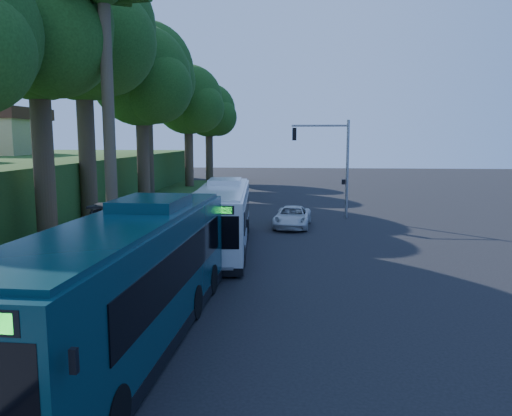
# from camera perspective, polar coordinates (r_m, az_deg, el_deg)

# --- Properties ---
(ground) EXTENTS (140.00, 140.00, 0.00)m
(ground) POSITION_cam_1_polar(r_m,az_deg,el_deg) (26.74, 1.98, -4.37)
(ground) COLOR black
(ground) RESTS_ON ground
(sidewalk) EXTENTS (4.50, 70.00, 0.12)m
(sidewalk) POSITION_cam_1_polar(r_m,az_deg,el_deg) (28.03, -13.13, -3.87)
(sidewalk) COLOR gray
(sidewalk) RESTS_ON ground
(red_curb) EXTENTS (0.25, 30.00, 0.13)m
(red_curb) POSITION_cam_1_polar(r_m,az_deg,el_deg) (23.64, -10.76, -6.00)
(red_curb) COLOR maroon
(red_curb) RESTS_ON ground
(grass_verge) EXTENTS (8.00, 70.00, 0.06)m
(grass_verge) POSITION_cam_1_polar(r_m,az_deg,el_deg) (34.67, -19.60, -1.92)
(grass_verge) COLOR #234719
(grass_verge) RESTS_ON ground
(bus_shelter) EXTENTS (3.20, 1.51, 2.55)m
(bus_shelter) POSITION_cam_1_polar(r_m,az_deg,el_deg) (25.04, -15.15, -1.29)
(bus_shelter) COLOR black
(bus_shelter) RESTS_ON ground
(stop_sign_pole) EXTENTS (0.35, 0.06, 3.17)m
(stop_sign_pole) POSITION_cam_1_polar(r_m,az_deg,el_deg) (22.41, -12.57, -1.56)
(stop_sign_pole) COLOR gray
(stop_sign_pole) RESTS_ON ground
(traffic_signal_pole) EXTENTS (4.10, 0.30, 7.00)m
(traffic_signal_pole) POSITION_cam_1_polar(r_m,az_deg,el_deg) (36.20, 8.81, 5.85)
(traffic_signal_pole) COLOR gray
(traffic_signal_pole) RESTS_ON ground
(tree_0) EXTENTS (8.40, 8.00, 15.70)m
(tree_0) POSITION_cam_1_polar(r_m,az_deg,el_deg) (29.93, -23.68, 17.89)
(tree_0) COLOR #382B1E
(tree_0) RESTS_ON ground
(tree_1) EXTENTS (10.50, 10.00, 18.26)m
(tree_1) POSITION_cam_1_polar(r_m,az_deg,el_deg) (37.72, -19.14, 18.28)
(tree_1) COLOR #382B1E
(tree_1) RESTS_ON ground
(tree_2) EXTENTS (8.82, 8.40, 15.12)m
(tree_2) POSITION_cam_1_polar(r_m,az_deg,el_deg) (44.33, -12.91, 13.97)
(tree_2) COLOR #382B1E
(tree_2) RESTS_ON ground
(tree_3) EXTENTS (10.08, 9.60, 17.28)m
(tree_3) POSITION_cam_1_polar(r_m,az_deg,el_deg) (52.67, -12.38, 14.66)
(tree_3) COLOR #382B1E
(tree_3) RESTS_ON ground
(tree_4) EXTENTS (8.40, 8.00, 14.14)m
(tree_4) POSITION_cam_1_polar(r_m,az_deg,el_deg) (59.56, -7.68, 11.80)
(tree_4) COLOR #382B1E
(tree_4) RESTS_ON ground
(tree_5) EXTENTS (7.35, 7.00, 12.86)m
(tree_5) POSITION_cam_1_polar(r_m,az_deg,el_deg) (67.17, -5.34, 10.75)
(tree_5) COLOR #382B1E
(tree_5) RESTS_ON ground
(white_bus) EXTENTS (3.38, 11.86, 3.49)m
(white_bus) POSITION_cam_1_polar(r_m,az_deg,el_deg) (26.08, -3.80, -0.89)
(white_bus) COLOR silver
(white_bus) RESTS_ON ground
(teal_bus) EXTENTS (3.20, 13.19, 3.91)m
(teal_bus) POSITION_cam_1_polar(r_m,az_deg,el_deg) (14.24, -14.28, -7.84)
(teal_bus) COLOR #092C35
(teal_bus) RESTS_ON ground
(pickup) EXTENTS (2.56, 4.91, 1.32)m
(pickup) POSITION_cam_1_polar(r_m,az_deg,el_deg) (32.37, 4.17, -1.02)
(pickup) COLOR silver
(pickup) RESTS_ON ground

